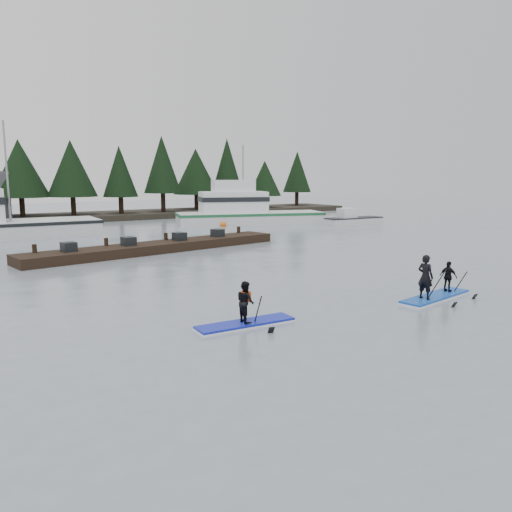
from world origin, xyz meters
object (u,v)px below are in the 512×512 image
fishing_boat_medium (246,218)px  floating_dock (159,247)px  paddleboard_solo (245,311)px  paddleboard_duo (435,285)px

fishing_boat_medium → floating_dock: (-14.09, -12.39, -0.31)m
paddleboard_solo → paddleboard_duo: size_ratio=0.86×
floating_dock → paddleboard_duo: size_ratio=4.49×
floating_dock → paddleboard_solo: 16.24m
fishing_boat_medium → paddleboard_duo: (-10.13, -29.22, -0.05)m
paddleboard_solo → paddleboard_duo: (7.68, -1.02, 0.07)m
fishing_boat_medium → paddleboard_solo: (-17.81, -28.19, -0.12)m
paddleboard_solo → fishing_boat_medium: bearing=61.2°
fishing_boat_medium → floating_dock: size_ratio=0.87×
paddleboard_duo → floating_dock: bearing=95.1°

